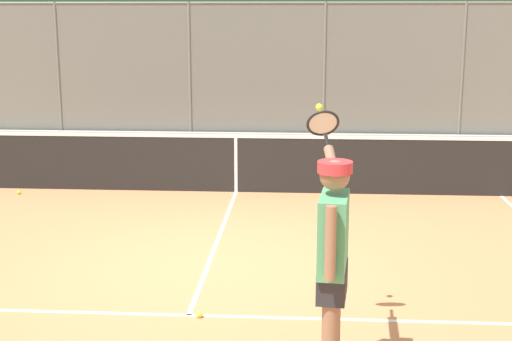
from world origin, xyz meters
The scene contains 7 objects.
ground_plane centered at (0.00, 0.00, 0.00)m, with size 60.00×60.00×0.00m, color #C67A4C.
court_line_markings centered at (0.00, 1.82, 0.00)m, with size 8.70×9.18×0.01m.
fence_backdrop centered at (0.00, -9.52, 1.76)m, with size 18.71×1.37×3.54m.
tennis_net centered at (0.00, -3.59, 0.49)m, with size 11.17×0.09×1.07m.
tennis_player centered at (-1.34, 2.63, 1.09)m, with size 0.38×1.49×2.11m.
tennis_ball_near_baseline centered at (3.54, -3.19, 0.03)m, with size 0.07×0.07×0.07m, color #CCDB33.
tennis_ball_mid_court centered at (-0.11, 1.48, 0.03)m, with size 0.07×0.07×0.07m, color #D6E042.
Camera 1 is at (-1.10, 8.03, 2.91)m, focal length 50.84 mm.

